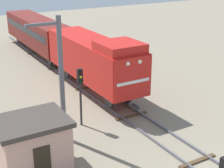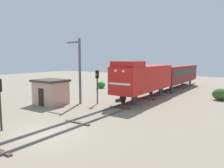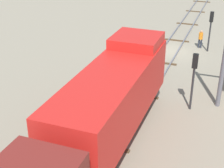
% 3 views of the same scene
% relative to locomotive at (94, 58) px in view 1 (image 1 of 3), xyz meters
% --- Properties ---
extents(locomotive, '(2.90, 11.60, 4.60)m').
position_rel_locomotive_xyz_m(locomotive, '(0.00, 0.00, 0.00)').
color(locomotive, red).
rests_on(locomotive, railway_track).
extents(passenger_car_leading, '(2.84, 14.00, 3.66)m').
position_rel_locomotive_xyz_m(passenger_car_leading, '(0.00, 13.34, -0.25)').
color(passenger_car_leading, maroon).
rests_on(passenger_car_leading, railway_track).
extents(traffic_signal_mid, '(0.32, 0.34, 3.73)m').
position_rel_locomotive_xyz_m(traffic_signal_mid, '(-3.40, -4.61, -0.16)').
color(traffic_signal_mid, '#262628').
rests_on(traffic_signal_mid, ground).
extents(catenary_mast, '(1.94, 0.28, 7.23)m').
position_rel_locomotive_xyz_m(catenary_mast, '(-5.07, -5.66, 1.08)').
color(catenary_mast, '#595960').
rests_on(catenary_mast, ground).
extents(relay_hut, '(3.50, 2.90, 2.74)m').
position_rel_locomotive_xyz_m(relay_hut, '(-7.50, -7.72, -1.38)').
color(relay_hut, '#D19E8C').
rests_on(relay_hut, ground).
extents(bush_mid, '(1.95, 1.59, 1.42)m').
position_rel_locomotive_xyz_m(bush_mid, '(7.78, 5.41, -2.07)').
color(bush_mid, '#345A26').
rests_on(bush_mid, ground).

